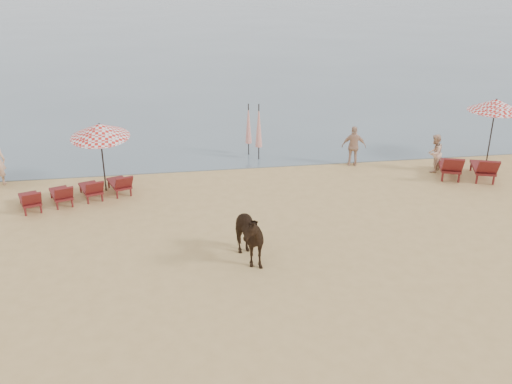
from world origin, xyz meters
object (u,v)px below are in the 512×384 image
cow (244,235)px  beachgoer_right_a (435,153)px  lounger_cluster_left (77,191)px  umbrella_open_left_b (100,130)px  umbrella_closed_right (259,126)px  lounger_cluster_right (467,167)px  umbrella_closed_left (248,124)px  beachgoer_right_b (354,146)px  umbrella_open_right (496,105)px

cow → beachgoer_right_a: bearing=18.4°
lounger_cluster_left → beachgoer_right_a: 13.50m
umbrella_open_left_b → umbrella_closed_right: (6.01, 2.44, -0.81)m
lounger_cluster_right → cow: 10.42m
umbrella_closed_left → beachgoer_right_b: (3.99, -1.91, -0.56)m
lounger_cluster_right → umbrella_open_right: size_ratio=0.95×
lounger_cluster_right → umbrella_open_left_b: umbrella_open_left_b is taller
umbrella_open_right → umbrella_open_left_b: bearing=166.5°
umbrella_open_left_b → beachgoer_right_b: 9.85m
umbrella_open_right → cow: 12.99m
umbrella_closed_left → umbrella_closed_right: size_ratio=0.94×
umbrella_closed_left → beachgoer_right_b: 4.46m
umbrella_open_right → umbrella_closed_left: 9.97m
umbrella_open_right → umbrella_closed_right: size_ratio=1.11×
umbrella_closed_left → beachgoer_right_a: 7.57m
umbrella_open_left_b → beachgoer_right_a: (12.59, 0.07, -1.52)m
beachgoer_right_b → umbrella_open_right: bearing=-170.1°
lounger_cluster_left → cow: size_ratio=2.09×
umbrella_open_left_b → umbrella_closed_left: bearing=11.2°
lounger_cluster_right → umbrella_closed_left: size_ratio=1.11×
cow → lounger_cluster_right: bearing=11.2°
lounger_cluster_left → beachgoer_right_a: (13.46, 0.95, 0.35)m
umbrella_open_right → umbrella_closed_left: bearing=150.4°
cow → umbrella_closed_left: bearing=64.4°
umbrella_open_right → umbrella_closed_left: umbrella_open_right is taller
beachgoer_right_b → umbrella_open_left_b: bearing=20.1°
umbrella_open_left_b → cow: 7.37m
umbrella_open_left_b → lounger_cluster_right: bearing=-21.2°
umbrella_closed_right → beachgoer_right_b: umbrella_closed_right is taller
lounger_cluster_right → umbrella_closed_right: size_ratio=1.05×
umbrella_closed_left → umbrella_open_left_b: bearing=-151.5°
beachgoer_right_a → beachgoer_right_b: size_ratio=0.92×
umbrella_open_right → cow: umbrella_open_right is taller
umbrella_open_right → beachgoer_right_b: (-5.68, 0.32, -1.54)m
umbrella_closed_right → cow: umbrella_closed_right is taller
lounger_cluster_left → beachgoer_right_a: size_ratio=2.63×
umbrella_closed_left → beachgoer_right_a: bearing=-23.6°
lounger_cluster_right → cow: size_ratio=1.31×
umbrella_closed_right → umbrella_closed_left: bearing=117.4°
beachgoer_right_b → cow: bearing=65.6°
lounger_cluster_right → beachgoer_right_b: 4.37m
lounger_cluster_right → umbrella_closed_left: bearing=172.6°
cow → beachgoer_right_b: (5.37, 6.98, 0.02)m
umbrella_open_left_b → umbrella_closed_right: bearing=4.7°
umbrella_closed_right → lounger_cluster_left: bearing=-154.2°
beachgoer_right_a → beachgoer_right_b: bearing=-63.9°
lounger_cluster_right → umbrella_open_right: 3.17m
umbrella_open_left_b → cow: (4.30, -5.80, -1.47)m
beachgoer_right_a → beachgoer_right_b: (-2.92, 1.11, 0.07)m
umbrella_closed_left → cow: umbrella_closed_left is taller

